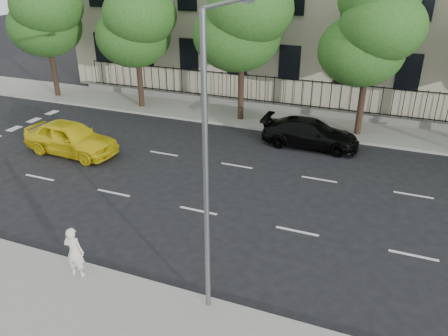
# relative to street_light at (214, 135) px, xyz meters

# --- Properties ---
(ground) EXTENTS (120.00, 120.00, 0.00)m
(ground) POSITION_rel_street_light_xyz_m (-2.50, 1.77, -5.15)
(ground) COLOR black
(ground) RESTS_ON ground
(near_sidewalk) EXTENTS (60.00, 4.00, 0.15)m
(near_sidewalk) POSITION_rel_street_light_xyz_m (-2.50, -2.23, -5.07)
(near_sidewalk) COLOR gray
(near_sidewalk) RESTS_ON ground
(far_sidewalk) EXTENTS (60.00, 4.00, 0.15)m
(far_sidewalk) POSITION_rel_street_light_xyz_m (-2.50, 15.77, -5.07)
(far_sidewalk) COLOR gray
(far_sidewalk) RESTS_ON ground
(lane_markings) EXTENTS (49.60, 4.62, 0.01)m
(lane_markings) POSITION_rel_street_light_xyz_m (-2.50, 6.52, -5.14)
(lane_markings) COLOR silver
(lane_markings) RESTS_ON ground
(iron_fence) EXTENTS (30.00, 0.50, 2.20)m
(iron_fence) POSITION_rel_street_light_xyz_m (-2.50, 17.47, -4.50)
(iron_fence) COLOR slate
(iron_fence) RESTS_ON far_sidewalk
(street_light) EXTENTS (0.25, 3.32, 8.05)m
(street_light) POSITION_rel_street_light_xyz_m (0.00, 0.00, 0.00)
(street_light) COLOR slate
(street_light) RESTS_ON near_sidewalk
(tree_a) EXTENTS (5.71, 5.31, 9.39)m
(tree_a) POSITION_rel_street_light_xyz_m (-18.46, 15.13, 0.98)
(tree_a) COLOR #382619
(tree_a) RESTS_ON far_sidewalk
(tree_b) EXTENTS (5.53, 5.12, 8.97)m
(tree_b) POSITION_rel_street_light_xyz_m (-11.46, 15.13, 0.69)
(tree_b) COLOR #382619
(tree_b) RESTS_ON far_sidewalk
(tree_c) EXTENTS (5.89, 5.50, 9.80)m
(tree_c) POSITION_rel_street_light_xyz_m (-4.46, 15.13, 1.26)
(tree_c) COLOR #382619
(tree_c) RESTS_ON far_sidewalk
(tree_d) EXTENTS (5.34, 4.94, 8.84)m
(tree_d) POSITION_rel_street_light_xyz_m (2.54, 15.13, 0.69)
(tree_d) COLOR #382619
(tree_d) RESTS_ON far_sidewalk
(yellow_taxi) EXTENTS (5.12, 2.32, 1.71)m
(yellow_taxi) POSITION_rel_street_light_xyz_m (-10.90, 7.10, -4.30)
(yellow_taxi) COLOR yellow
(yellow_taxi) RESTS_ON ground
(black_sedan) EXTENTS (5.12, 2.10, 1.48)m
(black_sedan) POSITION_rel_street_light_xyz_m (0.29, 12.48, -4.41)
(black_sedan) COLOR black
(black_sedan) RESTS_ON ground
(woman_near) EXTENTS (0.66, 0.47, 1.72)m
(woman_near) POSITION_rel_street_light_xyz_m (-4.32, -0.82, -4.14)
(woman_near) COLOR white
(woman_near) RESTS_ON near_sidewalk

